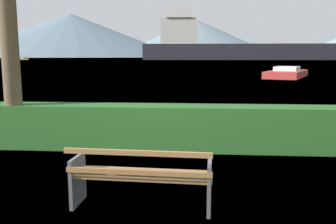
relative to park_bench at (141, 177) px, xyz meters
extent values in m
plane|color=#567A38|center=(0.00, 0.06, -0.43)|extent=(1400.00, 1400.00, 0.00)
plane|color=#7A99A8|center=(0.00, 307.86, -0.43)|extent=(620.00, 620.00, 0.00)
cube|color=olive|center=(-0.01, -0.13, 0.02)|extent=(1.88, 0.17, 0.04)
cube|color=olive|center=(0.00, 0.06, 0.02)|extent=(1.88, 0.17, 0.04)
cube|color=olive|center=(0.01, 0.25, 0.02)|extent=(1.88, 0.17, 0.04)
cube|color=olive|center=(-0.01, -0.20, 0.14)|extent=(1.88, 0.14, 0.06)
cube|color=olive|center=(-0.01, -0.25, 0.40)|extent=(1.88, 0.14, 0.06)
cube|color=#4C4C51|center=(-0.90, 0.09, -0.09)|extent=(0.08, 0.51, 0.68)
cube|color=#4C4C51|center=(0.90, -0.01, -0.09)|extent=(0.08, 0.51, 0.68)
cube|color=#285B23|center=(0.00, 3.14, 0.05)|extent=(12.12, 0.77, 0.96)
cylinder|color=brown|center=(-3.26, 2.98, 2.07)|extent=(0.37, 0.37, 5.00)
cube|color=#232328|center=(24.52, 184.64, 3.59)|extent=(101.43, 14.85, 8.04)
cube|color=beige|center=(-7.88, 184.24, 14.05)|extent=(18.38, 12.46, 12.87)
cube|color=silver|center=(-7.88, 184.24, 22.49)|extent=(12.93, 13.75, 4.02)
cube|color=#B2332D|center=(9.42, 30.62, -0.12)|extent=(5.80, 8.43, 0.63)
cube|color=silver|center=(9.42, 30.62, 0.40)|extent=(3.00, 3.42, 0.40)
cube|color=gold|center=(-88.25, 174.26, -0.04)|extent=(7.18, 2.98, 0.79)
cube|color=silver|center=(-88.25, 174.26, 0.78)|extent=(2.68, 1.77, 0.84)
cone|color=slate|center=(-199.21, 570.64, 33.92)|extent=(359.86, 359.86, 68.71)
cone|color=slate|center=(0.00, 606.05, 30.52)|extent=(276.22, 276.22, 61.89)
camera|label=1|loc=(0.70, -4.51, 1.59)|focal=38.33mm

